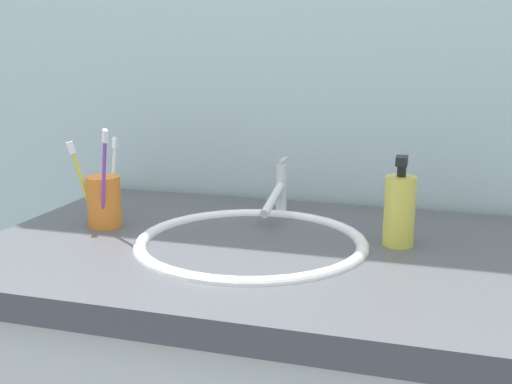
# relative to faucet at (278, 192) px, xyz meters

# --- Properties ---
(tiled_wall_back) EXTENTS (2.22, 0.04, 2.40)m
(tiled_wall_back) POSITION_rel_faucet_xyz_m (0.02, 0.18, 0.29)
(tiled_wall_back) COLOR silver
(tiled_wall_back) RESTS_ON ground
(sink_basin) EXTENTS (0.43, 0.43, 0.13)m
(sink_basin) POSITION_rel_faucet_xyz_m (-0.00, -0.20, -0.10)
(sink_basin) COLOR white
(sink_basin) RESTS_ON vanity_counter
(faucet) EXTENTS (0.02, 0.18, 0.12)m
(faucet) POSITION_rel_faucet_xyz_m (0.00, 0.00, 0.00)
(faucet) COLOR silver
(faucet) RESTS_ON sink_basin
(toothbrush_cup) EXTENTS (0.07, 0.07, 0.10)m
(toothbrush_cup) POSITION_rel_faucet_xyz_m (-0.32, -0.17, -0.00)
(toothbrush_cup) COLOR orange
(toothbrush_cup) RESTS_ON vanity_counter
(toothbrush_yellow) EXTENTS (0.05, 0.03, 0.17)m
(toothbrush_yellow) POSITION_rel_faucet_xyz_m (-0.35, -0.19, 0.05)
(toothbrush_yellow) COLOR yellow
(toothbrush_yellow) RESTS_ON toothbrush_cup
(toothbrush_white) EXTENTS (0.01, 0.05, 0.17)m
(toothbrush_white) POSITION_rel_faucet_xyz_m (-0.32, -0.13, 0.05)
(toothbrush_white) COLOR white
(toothbrush_white) RESTS_ON toothbrush_cup
(toothbrush_purple) EXTENTS (0.05, 0.05, 0.20)m
(toothbrush_purple) POSITION_rel_faucet_xyz_m (-0.29, -0.21, 0.06)
(toothbrush_purple) COLOR purple
(toothbrush_purple) RESTS_ON toothbrush_cup
(soap_dispenser) EXTENTS (0.06, 0.06, 0.17)m
(soap_dispenser) POSITION_rel_faucet_xyz_m (0.26, -0.13, 0.01)
(soap_dispenser) COLOR #DBCC4C
(soap_dispenser) RESTS_ON vanity_counter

